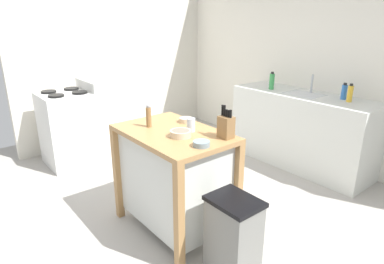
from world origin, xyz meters
The scene contains 17 objects.
ground_plane centered at (0.00, 0.00, 0.00)m, with size 6.02×6.02×0.00m, color #ADA8A0.
wall_back centered at (0.00, 2.51, 1.30)m, with size 4.86×0.10×2.60m, color silver.
wall_left centered at (-2.43, 0.96, 1.30)m, with size 0.10×3.11×2.60m, color silver.
kitchen_island centered at (0.10, 0.12, 0.51)m, with size 1.00×0.65×0.91m.
knife_block centered at (0.48, 0.35, 1.01)m, with size 0.11×0.09×0.25m.
bowl_ceramic_small centered at (-0.03, 0.36, 0.94)m, with size 0.12×0.12×0.04m.
bowl_stoneware_deep centered at (0.50, 0.09, 0.94)m, with size 0.12×0.12×0.04m.
bowl_ceramic_wide centered at (0.25, 0.10, 0.94)m, with size 0.17×0.17×0.05m.
drinking_cup centered at (0.20, 0.24, 0.97)m, with size 0.07×0.07×0.11m.
pepper_grinder centered at (-0.12, 0.03, 1.01)m, with size 0.04×0.04×0.20m.
trash_bin centered at (0.84, 0.10, 0.32)m, with size 0.36×0.28×0.63m.
sink_counter centered at (-0.01, 2.16, 0.46)m, with size 1.77×0.60×0.92m.
sink_faucet centered at (-0.01, 2.30, 1.03)m, with size 0.02×0.02×0.22m.
bottle_hand_soap centered at (0.52, 2.20, 1.01)m, with size 0.06×0.06×0.20m.
bottle_dish_soap centered at (-0.43, 2.07, 1.02)m, with size 0.06×0.06×0.22m.
bottle_spray_cleaner centered at (0.43, 2.25, 1.00)m, with size 0.06×0.06×0.19m.
stove centered at (-1.88, -0.07, 0.47)m, with size 0.60×0.60×1.04m.
Camera 1 is at (2.19, -1.37, 1.80)m, focal length 31.10 mm.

